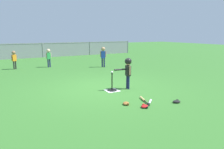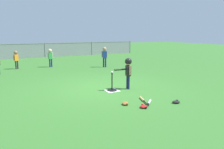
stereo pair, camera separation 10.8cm
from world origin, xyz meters
name	(u,v)px [view 1 (the left image)]	position (x,y,z in m)	size (l,w,h in m)	color
ground_plane	(103,88)	(0.00, 0.00, 0.00)	(60.00, 60.00, 0.00)	#336B28
home_plate	(112,90)	(0.14, -0.43, 0.00)	(0.44, 0.44, 0.01)	white
batting_tee	(112,88)	(0.14, -0.43, 0.09)	(0.32, 0.32, 0.59)	black
baseball_on_tee	(112,72)	(0.14, -0.43, 0.63)	(0.07, 0.07, 0.07)	white
batter_child	(128,67)	(0.72, -0.49, 0.76)	(0.63, 0.31, 1.07)	#191E4C
fielder_deep_left	(103,54)	(2.06, 4.10, 0.73)	(0.32, 0.23, 1.14)	#191E4C
fielder_near_left	(49,55)	(-0.63, 5.55, 0.66)	(0.30, 0.20, 1.03)	#191E4C
fielder_near_right	(14,57)	(-2.38, 5.74, 0.63)	(0.27, 0.19, 0.98)	#262626
spare_bat_silver	(150,103)	(0.40, -2.08, 0.03)	(0.53, 0.49, 0.06)	silver
spare_bat_wood	(143,100)	(0.41, -1.78, 0.03)	(0.28, 0.70, 0.06)	#DBB266
glove_by_plate	(126,103)	(-0.20, -1.83, 0.04)	(0.27, 0.27, 0.07)	brown
glove_near_bats	(144,106)	(0.09, -2.25, 0.04)	(0.27, 0.24, 0.07)	#B21919
glove_tossed_aside	(177,102)	(1.10, -2.38, 0.04)	(0.25, 0.21, 0.07)	black
outfield_fence	(43,50)	(0.00, 10.66, 0.62)	(16.06, 0.06, 1.15)	slate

